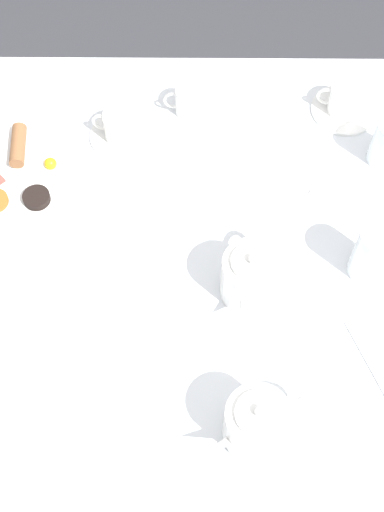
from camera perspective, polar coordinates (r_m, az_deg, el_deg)
The scene contains 11 objects.
ground_plane at distance 2.08m, azimuth -0.00°, elevation -10.76°, with size 8.00×8.00×0.00m, color #333338.
table at distance 1.44m, azimuth -0.00°, elevation -1.76°, with size 1.08×1.07×0.77m.
breakfast_plate at distance 1.52m, azimuth -13.84°, elevation 6.14°, with size 0.28×0.28×0.04m.
teapot_near at distance 1.30m, azimuth 4.51°, elevation -1.59°, with size 0.11×0.20×0.13m.
teapot_far at distance 1.20m, azimuth 5.02°, elevation -13.18°, with size 0.18×0.12×0.13m.
teacup_with_saucer_left at distance 1.61m, azimuth 12.04°, elevation 11.96°, with size 0.14×0.14×0.07m.
teacup_with_saucer_right at distance 1.53m, azimuth -5.79°, elevation 10.18°, with size 0.14×0.14×0.07m.
water_glass_short at distance 1.35m, azimuth 14.08°, elevation 0.23°, with size 0.07×0.07×0.13m.
creamer_jug at distance 1.57m, azimuth -0.39°, elevation 12.34°, with size 0.09×0.06×0.07m.
fork_by_plate at distance 1.47m, azimuth 12.10°, elevation 3.86°, with size 0.15×0.09×0.00m.
knife_by_plate at distance 1.32m, azimuth 14.33°, elevation -9.06°, with size 0.09×0.21×0.00m.
Camera 1 is at (-0.00, 0.67, 1.97)m, focal length 50.00 mm.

